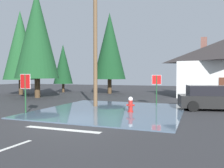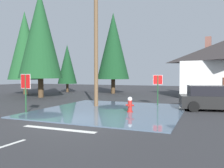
{
  "view_description": "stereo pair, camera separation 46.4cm",
  "coord_description": "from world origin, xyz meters",
  "px_view_note": "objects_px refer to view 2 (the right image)",
  "views": [
    {
      "loc": [
        5.65,
        -9.78,
        2.18
      ],
      "look_at": [
        0.58,
        3.9,
        1.64
      ],
      "focal_mm": 37.29,
      "sensor_mm": 36.0,
      "label": 1
    },
    {
      "loc": [
        6.09,
        -9.61,
        2.18
      ],
      "look_at": [
        0.58,
        3.9,
        1.64
      ],
      "focal_mm": 37.29,
      "sensor_mm": 36.0,
      "label": 2
    }
  ],
  "objects_px": {
    "fire_hydrant": "(130,105)",
    "stop_sign_far": "(158,84)",
    "utility_pole": "(96,36)",
    "pine_tree_short_left": "(67,64)",
    "pine_tree_far_center": "(25,46)",
    "stop_sign_near": "(26,85)",
    "pine_tree_tall_left": "(113,46)",
    "parked_car": "(215,98)",
    "pine_tree_mid_left": "(40,35)"
  },
  "relations": [
    {
      "from": "pine_tree_short_left",
      "to": "pine_tree_far_center",
      "type": "distance_m",
      "value": 5.82
    },
    {
      "from": "stop_sign_far",
      "to": "parked_car",
      "type": "xyz_separation_m",
      "value": [
        3.73,
        -0.94,
        -0.82
      ]
    },
    {
      "from": "stop_sign_far",
      "to": "parked_car",
      "type": "bearing_deg",
      "value": -14.16
    },
    {
      "from": "utility_pole",
      "to": "pine_tree_tall_left",
      "type": "distance_m",
      "value": 12.14
    },
    {
      "from": "pine_tree_far_center",
      "to": "utility_pole",
      "type": "bearing_deg",
      "value": -28.27
    },
    {
      "from": "stop_sign_far",
      "to": "pine_tree_tall_left",
      "type": "xyz_separation_m",
      "value": [
        -7.23,
        9.36,
        4.15
      ]
    },
    {
      "from": "stop_sign_near",
      "to": "utility_pole",
      "type": "bearing_deg",
      "value": 56.65
    },
    {
      "from": "fire_hydrant",
      "to": "parked_car",
      "type": "xyz_separation_m",
      "value": [
        4.57,
        2.98,
        0.28
      ]
    },
    {
      "from": "stop_sign_far",
      "to": "pine_tree_short_left",
      "type": "xyz_separation_m",
      "value": [
        -13.65,
        9.23,
        2.09
      ]
    },
    {
      "from": "fire_hydrant",
      "to": "pine_tree_short_left",
      "type": "bearing_deg",
      "value": 134.24
    },
    {
      "from": "parked_car",
      "to": "pine_tree_short_left",
      "type": "distance_m",
      "value": 20.35
    },
    {
      "from": "stop_sign_far",
      "to": "pine_tree_mid_left",
      "type": "relative_size",
      "value": 0.21
    },
    {
      "from": "stop_sign_near",
      "to": "parked_car",
      "type": "xyz_separation_m",
      "value": [
        10.15,
        5.27,
        -0.88
      ]
    },
    {
      "from": "pine_tree_mid_left",
      "to": "pine_tree_far_center",
      "type": "xyz_separation_m",
      "value": [
        -4.22,
        2.47,
        -0.59
      ]
    },
    {
      "from": "utility_pole",
      "to": "pine_tree_short_left",
      "type": "bearing_deg",
      "value": 130.5
    },
    {
      "from": "utility_pole",
      "to": "pine_tree_mid_left",
      "type": "height_order",
      "value": "pine_tree_mid_left"
    },
    {
      "from": "pine_tree_far_center",
      "to": "parked_car",
      "type": "bearing_deg",
      "value": -14.96
    },
    {
      "from": "stop_sign_near",
      "to": "pine_tree_far_center",
      "type": "height_order",
      "value": "pine_tree_far_center"
    },
    {
      "from": "pine_tree_mid_left",
      "to": "pine_tree_far_center",
      "type": "height_order",
      "value": "pine_tree_mid_left"
    },
    {
      "from": "parked_car",
      "to": "pine_tree_far_center",
      "type": "bearing_deg",
      "value": 165.04
    },
    {
      "from": "stop_sign_far",
      "to": "parked_car",
      "type": "height_order",
      "value": "stop_sign_far"
    },
    {
      "from": "pine_tree_short_left",
      "to": "pine_tree_tall_left",
      "type": "bearing_deg",
      "value": 1.1
    },
    {
      "from": "fire_hydrant",
      "to": "utility_pole",
      "type": "relative_size",
      "value": 0.1
    },
    {
      "from": "stop_sign_far",
      "to": "pine_tree_short_left",
      "type": "distance_m",
      "value": 16.61
    },
    {
      "from": "stop_sign_near",
      "to": "utility_pole",
      "type": "xyz_separation_m",
      "value": [
        2.59,
        3.94,
        3.3
      ]
    },
    {
      "from": "parked_car",
      "to": "pine_tree_far_center",
      "type": "relative_size",
      "value": 0.48
    },
    {
      "from": "fire_hydrant",
      "to": "pine_tree_short_left",
      "type": "distance_m",
      "value": 18.63
    },
    {
      "from": "parked_car",
      "to": "pine_tree_far_center",
      "type": "height_order",
      "value": "pine_tree_far_center"
    },
    {
      "from": "utility_pole",
      "to": "stop_sign_far",
      "type": "bearing_deg",
      "value": 30.7
    },
    {
      "from": "pine_tree_mid_left",
      "to": "utility_pole",
      "type": "bearing_deg",
      "value": -27.19
    },
    {
      "from": "pine_tree_tall_left",
      "to": "stop_sign_far",
      "type": "bearing_deg",
      "value": -52.31
    },
    {
      "from": "parked_car",
      "to": "pine_tree_mid_left",
      "type": "height_order",
      "value": "pine_tree_mid_left"
    },
    {
      "from": "stop_sign_near",
      "to": "pine_tree_tall_left",
      "type": "distance_m",
      "value": 16.12
    },
    {
      "from": "parked_car",
      "to": "pine_tree_short_left",
      "type": "relative_size",
      "value": 0.74
    },
    {
      "from": "parked_car",
      "to": "pine_tree_tall_left",
      "type": "xyz_separation_m",
      "value": [
        -10.95,
        10.3,
        4.97
      ]
    },
    {
      "from": "fire_hydrant",
      "to": "stop_sign_far",
      "type": "bearing_deg",
      "value": 77.8
    },
    {
      "from": "parked_car",
      "to": "utility_pole",
      "type": "bearing_deg",
      "value": -170.0
    },
    {
      "from": "fire_hydrant",
      "to": "stop_sign_far",
      "type": "height_order",
      "value": "stop_sign_far"
    },
    {
      "from": "pine_tree_mid_left",
      "to": "pine_tree_far_center",
      "type": "distance_m",
      "value": 4.92
    },
    {
      "from": "fire_hydrant",
      "to": "pine_tree_tall_left",
      "type": "bearing_deg",
      "value": 115.67
    },
    {
      "from": "parked_car",
      "to": "pine_tree_short_left",
      "type": "xyz_separation_m",
      "value": [
        -17.38,
        10.17,
        2.91
      ]
    },
    {
      "from": "stop_sign_far",
      "to": "pine_tree_far_center",
      "type": "distance_m",
      "value": 17.27
    },
    {
      "from": "fire_hydrant",
      "to": "pine_tree_mid_left",
      "type": "bearing_deg",
      "value": 152.34
    },
    {
      "from": "utility_pole",
      "to": "parked_car",
      "type": "bearing_deg",
      "value": 10.0
    },
    {
      "from": "stop_sign_near",
      "to": "utility_pole",
      "type": "height_order",
      "value": "utility_pole"
    },
    {
      "from": "stop_sign_near",
      "to": "pine_tree_short_left",
      "type": "distance_m",
      "value": 17.17
    },
    {
      "from": "pine_tree_tall_left",
      "to": "pine_tree_mid_left",
      "type": "distance_m",
      "value": 8.84
    },
    {
      "from": "fire_hydrant",
      "to": "parked_car",
      "type": "relative_size",
      "value": 0.2
    },
    {
      "from": "parked_car",
      "to": "pine_tree_short_left",
      "type": "bearing_deg",
      "value": 149.66
    },
    {
      "from": "stop_sign_far",
      "to": "pine_tree_mid_left",
      "type": "distance_m",
      "value": 13.0
    }
  ]
}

